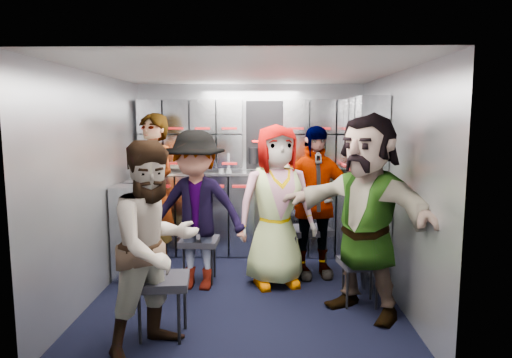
{
  "coord_description": "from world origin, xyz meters",
  "views": [
    {
      "loc": [
        0.2,
        -4.23,
        1.68
      ],
      "look_at": [
        0.1,
        0.35,
        1.07
      ],
      "focal_mm": 32.0,
      "sensor_mm": 36.0,
      "label": 1
    }
  ],
  "objects_px": {
    "attendant_standing": "(154,192)",
    "attendant_arc_e": "(366,215)",
    "jump_seat_center": "(276,238)",
    "jump_seat_mid_right": "(311,232)",
    "attendant_arc_c": "(276,206)",
    "attendant_arc_b": "(196,210)",
    "jump_seat_mid_left": "(199,244)",
    "attendant_arc_a": "(155,247)",
    "jump_seat_near_left": "(162,284)",
    "jump_seat_near_right": "(360,265)",
    "attendant_arc_d": "(313,202)"
  },
  "relations": [
    {
      "from": "attendant_standing",
      "to": "attendant_arc_e",
      "type": "relative_size",
      "value": 1.0
    },
    {
      "from": "jump_seat_center",
      "to": "jump_seat_mid_right",
      "type": "xyz_separation_m",
      "value": [
        0.39,
        0.25,
        0.0
      ]
    },
    {
      "from": "attendant_standing",
      "to": "attendant_arc_c",
      "type": "height_order",
      "value": "attendant_standing"
    },
    {
      "from": "attendant_arc_c",
      "to": "attendant_standing",
      "type": "bearing_deg",
      "value": 144.28
    },
    {
      "from": "attendant_standing",
      "to": "attendant_arc_b",
      "type": "bearing_deg",
      "value": -3.55
    },
    {
      "from": "jump_seat_mid_left",
      "to": "attendant_arc_e",
      "type": "bearing_deg",
      "value": -25.74
    },
    {
      "from": "jump_seat_mid_left",
      "to": "attendant_arc_e",
      "type": "xyz_separation_m",
      "value": [
        1.54,
        -0.74,
        0.47
      ]
    },
    {
      "from": "jump_seat_mid_right",
      "to": "attendant_arc_a",
      "type": "distance_m",
      "value": 2.2
    },
    {
      "from": "jump_seat_center",
      "to": "jump_seat_mid_left",
      "type": "bearing_deg",
      "value": -171.95
    },
    {
      "from": "jump_seat_center",
      "to": "jump_seat_near_left",
      "type": "bearing_deg",
      "value": -124.06
    },
    {
      "from": "jump_seat_center",
      "to": "jump_seat_mid_right",
      "type": "height_order",
      "value": "jump_seat_mid_right"
    },
    {
      "from": "attendant_arc_b",
      "to": "jump_seat_mid_left",
      "type": "bearing_deg",
      "value": 96.56
    },
    {
      "from": "jump_seat_center",
      "to": "attendant_arc_e",
      "type": "xyz_separation_m",
      "value": [
        0.75,
        -0.85,
        0.43
      ]
    },
    {
      "from": "jump_seat_mid_left",
      "to": "attendant_arc_a",
      "type": "xyz_separation_m",
      "value": [
        -0.11,
        -1.39,
        0.37
      ]
    },
    {
      "from": "jump_seat_near_left",
      "to": "jump_seat_near_right",
      "type": "height_order",
      "value": "jump_seat_near_left"
    },
    {
      "from": "jump_seat_near_left",
      "to": "attendant_arc_c",
      "type": "bearing_deg",
      "value": 51.96
    },
    {
      "from": "jump_seat_center",
      "to": "attendant_arc_d",
      "type": "height_order",
      "value": "attendant_arc_d"
    },
    {
      "from": "attendant_arc_a",
      "to": "attendant_arc_b",
      "type": "bearing_deg",
      "value": 35.83
    },
    {
      "from": "jump_seat_near_left",
      "to": "jump_seat_center",
      "type": "bearing_deg",
      "value": 55.94
    },
    {
      "from": "jump_seat_near_left",
      "to": "jump_seat_center",
      "type": "distance_m",
      "value": 1.6
    },
    {
      "from": "attendant_arc_d",
      "to": "attendant_standing",
      "type": "bearing_deg",
      "value": 160.19
    },
    {
      "from": "attendant_arc_c",
      "to": "jump_seat_near_left",
      "type": "bearing_deg",
      "value": -143.17
    },
    {
      "from": "jump_seat_near_right",
      "to": "attendant_arc_b",
      "type": "relative_size",
      "value": 0.26
    },
    {
      "from": "jump_seat_mid_left",
      "to": "attendant_standing",
      "type": "xyz_separation_m",
      "value": [
        -0.56,
        0.44,
        0.47
      ]
    },
    {
      "from": "attendant_standing",
      "to": "attendant_arc_b",
      "type": "distance_m",
      "value": 0.84
    },
    {
      "from": "jump_seat_near_left",
      "to": "jump_seat_center",
      "type": "xyz_separation_m",
      "value": [
        0.9,
        1.32,
        0.01
      ]
    },
    {
      "from": "attendant_standing",
      "to": "attendant_arc_e",
      "type": "xyz_separation_m",
      "value": [
        2.1,
        -1.18,
        -0.0
      ]
    },
    {
      "from": "attendant_arc_d",
      "to": "jump_seat_mid_right",
      "type": "bearing_deg",
      "value": 78.67
    },
    {
      "from": "jump_seat_near_right",
      "to": "attendant_arc_d",
      "type": "bearing_deg",
      "value": 115.73
    },
    {
      "from": "jump_seat_near_left",
      "to": "jump_seat_mid_right",
      "type": "bearing_deg",
      "value": 50.72
    },
    {
      "from": "attendant_standing",
      "to": "attendant_arc_a",
      "type": "height_order",
      "value": "attendant_standing"
    },
    {
      "from": "jump_seat_near_left",
      "to": "attendant_arc_a",
      "type": "bearing_deg",
      "value": -90.0
    },
    {
      "from": "attendant_arc_a",
      "to": "attendant_arc_e",
      "type": "height_order",
      "value": "attendant_arc_e"
    },
    {
      "from": "jump_seat_near_left",
      "to": "attendant_arc_c",
      "type": "relative_size",
      "value": 0.29
    },
    {
      "from": "jump_seat_center",
      "to": "attendant_arc_b",
      "type": "bearing_deg",
      "value": -159.72
    },
    {
      "from": "attendant_arc_b",
      "to": "attendant_arc_e",
      "type": "xyz_separation_m",
      "value": [
        1.54,
        -0.56,
        0.08
      ]
    },
    {
      "from": "attendant_arc_e",
      "to": "jump_seat_center",
      "type": "bearing_deg",
      "value": 176.83
    },
    {
      "from": "jump_seat_mid_right",
      "to": "attendant_standing",
      "type": "height_order",
      "value": "attendant_standing"
    },
    {
      "from": "jump_seat_near_right",
      "to": "attendant_arc_c",
      "type": "xyz_separation_m",
      "value": [
        -0.75,
        0.49,
        0.44
      ]
    },
    {
      "from": "attendant_standing",
      "to": "jump_seat_mid_left",
      "type": "bearing_deg",
      "value": 6.21
    },
    {
      "from": "jump_seat_center",
      "to": "attendant_arc_d",
      "type": "distance_m",
      "value": 0.54
    },
    {
      "from": "jump_seat_center",
      "to": "attendant_arc_c",
      "type": "distance_m",
      "value": 0.42
    },
    {
      "from": "jump_seat_mid_left",
      "to": "jump_seat_near_right",
      "type": "xyz_separation_m",
      "value": [
        1.54,
        -0.56,
        -0.03
      ]
    },
    {
      "from": "jump_seat_mid_right",
      "to": "jump_seat_near_right",
      "type": "height_order",
      "value": "jump_seat_mid_right"
    },
    {
      "from": "jump_seat_mid_right",
      "to": "attendant_arc_c",
      "type": "bearing_deg",
      "value": -132.4
    },
    {
      "from": "attendant_arc_a",
      "to": "attendant_arc_b",
      "type": "distance_m",
      "value": 1.22
    },
    {
      "from": "jump_seat_mid_right",
      "to": "attendant_arc_e",
      "type": "height_order",
      "value": "attendant_arc_e"
    },
    {
      "from": "attendant_arc_b",
      "to": "attendant_arc_d",
      "type": "xyz_separation_m",
      "value": [
        1.18,
        0.36,
        0.02
      ]
    },
    {
      "from": "attendant_standing",
      "to": "attendant_arc_a",
      "type": "bearing_deg",
      "value": -31.81
    },
    {
      "from": "attendant_standing",
      "to": "attendant_arc_a",
      "type": "distance_m",
      "value": 1.89
    }
  ]
}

